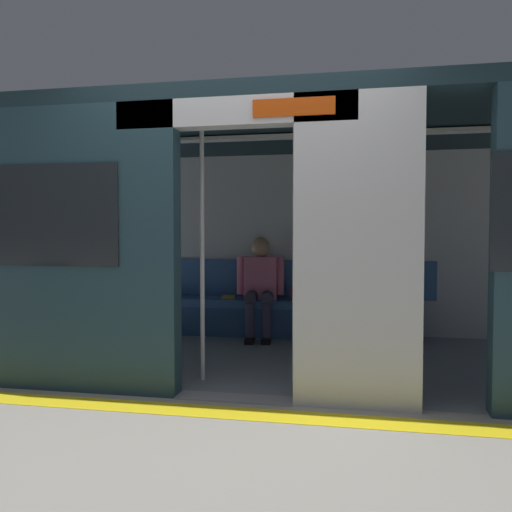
{
  "coord_description": "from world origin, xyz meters",
  "views": [
    {
      "loc": [
        -0.85,
        3.62,
        1.19
      ],
      "look_at": [
        0.1,
        -1.31,
        0.98
      ],
      "focal_mm": 36.57,
      "sensor_mm": 36.0,
      "label": 1
    }
  ],
  "objects_px": {
    "train_car": "(260,201)",
    "grab_pole_door": "(202,250)",
    "bench_seat": "(281,308)",
    "book": "(229,297)",
    "grab_pole_far": "(295,250)",
    "person_seated": "(260,281)",
    "handbag": "(303,293)"
  },
  "relations": [
    {
      "from": "person_seated",
      "to": "grab_pole_door",
      "type": "relative_size",
      "value": 0.54
    },
    {
      "from": "grab_pole_door",
      "to": "grab_pole_far",
      "type": "height_order",
      "value": "same"
    },
    {
      "from": "bench_seat",
      "to": "grab_pole_door",
      "type": "xyz_separation_m",
      "value": [
        0.37,
        1.91,
        0.73
      ]
    },
    {
      "from": "handbag",
      "to": "book",
      "type": "bearing_deg",
      "value": -1.27
    },
    {
      "from": "bench_seat",
      "to": "person_seated",
      "type": "height_order",
      "value": "person_seated"
    },
    {
      "from": "person_seated",
      "to": "book",
      "type": "bearing_deg",
      "value": -13.22
    },
    {
      "from": "bench_seat",
      "to": "book",
      "type": "height_order",
      "value": "book"
    },
    {
      "from": "person_seated",
      "to": "grab_pole_far",
      "type": "height_order",
      "value": "grab_pole_far"
    },
    {
      "from": "handbag",
      "to": "book",
      "type": "xyz_separation_m",
      "value": [
        0.88,
        -0.02,
        -0.07
      ]
    },
    {
      "from": "handbag",
      "to": "book",
      "type": "height_order",
      "value": "handbag"
    },
    {
      "from": "train_car",
      "to": "grab_pole_far",
      "type": "height_order",
      "value": "train_car"
    },
    {
      "from": "book",
      "to": "grab_pole_door",
      "type": "bearing_deg",
      "value": 87.26
    },
    {
      "from": "bench_seat",
      "to": "grab_pole_far",
      "type": "xyz_separation_m",
      "value": [
        -0.37,
        1.81,
        0.73
      ]
    },
    {
      "from": "person_seated",
      "to": "grab_pole_far",
      "type": "xyz_separation_m",
      "value": [
        -0.61,
        1.76,
        0.41
      ]
    },
    {
      "from": "bench_seat",
      "to": "person_seated",
      "type": "xyz_separation_m",
      "value": [
        0.24,
        0.05,
        0.32
      ]
    },
    {
      "from": "bench_seat",
      "to": "grab_pole_door",
      "type": "relative_size",
      "value": 1.41
    },
    {
      "from": "person_seated",
      "to": "grab_pole_door",
      "type": "height_order",
      "value": "grab_pole_door"
    },
    {
      "from": "train_car",
      "to": "grab_pole_door",
      "type": "bearing_deg",
      "value": 68.41
    },
    {
      "from": "train_car",
      "to": "book",
      "type": "xyz_separation_m",
      "value": [
        0.59,
        -1.14,
        -1.06
      ]
    },
    {
      "from": "train_car",
      "to": "handbag",
      "type": "bearing_deg",
      "value": -104.89
    },
    {
      "from": "train_car",
      "to": "handbag",
      "type": "height_order",
      "value": "train_car"
    },
    {
      "from": "train_car",
      "to": "person_seated",
      "type": "height_order",
      "value": "train_car"
    },
    {
      "from": "train_car",
      "to": "bench_seat",
      "type": "bearing_deg",
      "value": -92.53
    },
    {
      "from": "handbag",
      "to": "grab_pole_door",
      "type": "relative_size",
      "value": 0.12
    },
    {
      "from": "train_car",
      "to": "grab_pole_door",
      "type": "distance_m",
      "value": 0.98
    },
    {
      "from": "grab_pole_door",
      "to": "grab_pole_far",
      "type": "relative_size",
      "value": 1.0
    },
    {
      "from": "train_car",
      "to": "grab_pole_far",
      "type": "xyz_separation_m",
      "value": [
        -0.42,
        0.72,
        -0.44
      ]
    },
    {
      "from": "handbag",
      "to": "person_seated",
      "type": "bearing_deg",
      "value": 8.66
    },
    {
      "from": "train_car",
      "to": "book",
      "type": "bearing_deg",
      "value": -62.7
    },
    {
      "from": "grab_pole_far",
      "to": "grab_pole_door",
      "type": "bearing_deg",
      "value": 7.49
    },
    {
      "from": "bench_seat",
      "to": "book",
      "type": "relative_size",
      "value": 13.65
    },
    {
      "from": "handbag",
      "to": "bench_seat",
      "type": "bearing_deg",
      "value": 4.86
    }
  ]
}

